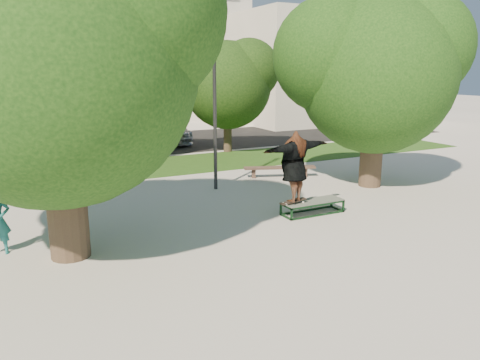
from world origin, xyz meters
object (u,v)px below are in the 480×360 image
tree_left (47,46)px  lamppost (215,95)px  tree_right (373,66)px  car_silver_b (167,129)px  bench (280,168)px  car_dark (103,140)px  car_silver_a (9,138)px  car_grey (97,133)px  grind_box (312,207)px

tree_left → lamppost: size_ratio=1.16×
lamppost → tree_left: bearing=-143.6°
tree_right → car_silver_b: bearing=103.5°
tree_left → bench: size_ratio=2.67×
car_dark → car_silver_a: bearing=143.5°
car_grey → lamppost: bearing=-66.9°
tree_right → car_silver_a: 17.72m
car_silver_a → car_dark: car_silver_a is taller
grind_box → bench: size_ratio=0.68×
tree_right → car_dark: size_ratio=1.69×
lamppost → grind_box: 4.99m
grind_box → car_silver_a: size_ratio=0.48×
car_grey → car_silver_b: bearing=19.5°
car_grey → car_silver_b: (3.91, 0.53, -0.09)m
lamppost → car_dark: bearing=103.4°
car_silver_a → tree_left: bearing=-93.0°
grind_box → bench: bearing=70.4°
car_silver_a → lamppost: bearing=-68.0°
grind_box → car_grey: bearing=103.5°
car_silver_a → car_silver_b: car_silver_b is taller
car_grey → tree_right: bearing=-48.6°
grind_box → car_silver_a: (-7.46, 15.29, 0.45)m
lamppost → car_dark: lamppost is taller
grind_box → car_silver_a: bearing=116.0°
car_silver_b → tree_left: bearing=-108.1°
car_dark → car_grey: size_ratio=0.66×
tree_right → car_grey: tree_right is taller
bench → car_grey: bearing=136.9°
lamppost → bench: (2.86, 0.53, -2.80)m
bench → car_dark: size_ratio=0.69×
tree_left → lamppost: bearing=36.4°
grind_box → car_dark: 13.05m
lamppost → car_silver_b: size_ratio=1.22×
bench → lamppost: bearing=-149.2°
lamppost → car_grey: size_ratio=1.04×
car_silver_a → tree_right: bearing=-56.6°
car_silver_a → car_grey: bearing=-21.1°
car_grey → grind_box: bearing=-64.7°
tree_right → car_silver_a: (-11.06, 13.42, -3.45)m
grind_box → car_silver_b: size_ratio=0.36×
tree_left → car_silver_a: tree_left is taller
car_dark → tree_right: bearing=-59.5°
bench → car_silver_b: car_silver_b is taller
lamppost → car_silver_b: (1.83, 10.95, -2.42)m
bench → car_silver_a: (-9.00, 10.97, 0.29)m
car_silver_b → lamppost: bearing=-92.0°
grind_box → bench: (1.54, 4.32, 0.16)m
tree_right → car_silver_b: size_ratio=1.30×
tree_left → car_silver_b: bearing=64.4°
car_silver_a → car_dark: size_ratio=0.97×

